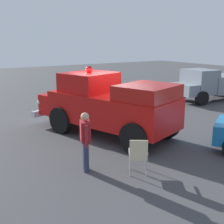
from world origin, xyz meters
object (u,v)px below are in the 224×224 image
object	(u,v)px
lawn_chair_near_truck	(126,103)
spectator_seated	(125,102)
parked_pickup	(210,84)
spectator_standing	(85,138)
lawn_chair_by_car	(78,103)
lawn_chair_spare	(138,154)
vintage_fire_truck	(107,104)

from	to	relation	value
lawn_chair_near_truck	spectator_seated	xyz separation A→B (m)	(-0.07, 0.11, 0.11)
parked_pickup	spectator_standing	bearing A→B (deg)	113.51
lawn_chair_by_car	lawn_chair_spare	distance (m)	6.98
lawn_chair_spare	spectator_standing	world-z (taller)	spectator_standing
spectator_standing	vintage_fire_truck	bearing A→B (deg)	-42.43
spectator_seated	spectator_standing	xyz separation A→B (m)	(-4.44, 4.47, 0.27)
lawn_chair_near_truck	parked_pickup	bearing A→B (deg)	-87.58
parked_pickup	spectator_standing	distance (m)	12.00
spectator_seated	spectator_standing	bearing A→B (deg)	134.81
lawn_chair_near_truck	lawn_chair_spare	xyz separation A→B (m)	(-5.51, 3.51, 0.00)
parked_pickup	lawn_chair_by_car	xyz separation A→B (m)	(1.02, 8.33, -0.40)
parked_pickup	lawn_chair_spare	bearing A→B (deg)	120.19
parked_pickup	vintage_fire_truck	bearing A→B (deg)	104.87
lawn_chair_spare	spectator_standing	bearing A→B (deg)	47.16
lawn_chair_spare	spectator_seated	world-z (taller)	spectator_seated
lawn_chair_near_truck	lawn_chair_by_car	distance (m)	2.30
lawn_chair_near_truck	lawn_chair_by_car	world-z (taller)	same
lawn_chair_near_truck	vintage_fire_truck	bearing A→B (deg)	131.40
lawn_chair_near_truck	lawn_chair_by_car	bearing A→B (deg)	55.88
vintage_fire_truck	spectator_seated	xyz separation A→B (m)	(1.98, -2.22, -0.50)
vintage_fire_truck	spectator_standing	distance (m)	3.35
lawn_chair_near_truck	spectator_seated	distance (m)	0.17
vintage_fire_truck	spectator_standing	world-z (taller)	vintage_fire_truck
vintage_fire_truck	parked_pickup	xyz separation A→B (m)	(2.32, -8.75, -0.21)
vintage_fire_truck	lawn_chair_by_car	world-z (taller)	vintage_fire_truck
lawn_chair_near_truck	lawn_chair_spare	world-z (taller)	same
vintage_fire_truck	lawn_chair_by_car	size ratio (longest dim) A/B	6.21
parked_pickup	lawn_chair_by_car	size ratio (longest dim) A/B	4.82
lawn_chair_by_car	spectator_standing	world-z (taller)	spectator_standing
parked_pickup	spectator_seated	size ratio (longest dim) A/B	3.81
parked_pickup	lawn_chair_by_car	bearing A→B (deg)	83.02
vintage_fire_truck	parked_pickup	world-z (taller)	vintage_fire_truck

